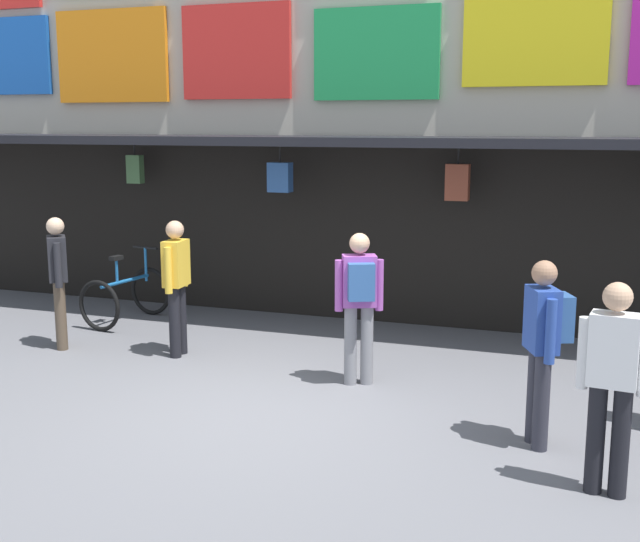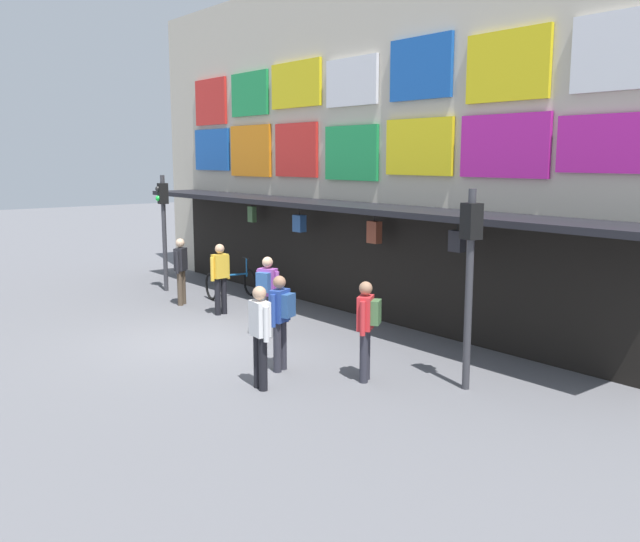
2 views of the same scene
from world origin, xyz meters
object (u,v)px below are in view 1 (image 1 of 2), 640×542
at_px(pedestrian_in_blue, 58,275).
at_px(pedestrian_in_red, 359,297).
at_px(pedestrian_in_green, 176,280).
at_px(pedestrian_in_black, 544,339).
at_px(pedestrian_in_white, 612,377).
at_px(bicycle_parked, 126,296).

bearing_deg(pedestrian_in_blue, pedestrian_in_red, -1.91).
bearing_deg(pedestrian_in_blue, pedestrian_in_green, 7.28).
height_order(pedestrian_in_black, pedestrian_in_blue, same).
relative_size(pedestrian_in_white, pedestrian_in_green, 1.00).
xyz_separation_m(bicycle_parked, pedestrian_in_blue, (-0.05, -1.42, 0.55)).
xyz_separation_m(pedestrian_in_blue, pedestrian_in_green, (1.58, 0.20, 0.00)).
height_order(bicycle_parked, pedestrian_in_green, pedestrian_in_green).
height_order(pedestrian_in_black, pedestrian_in_red, same).
bearing_deg(pedestrian_in_green, pedestrian_in_white, -24.15).
xyz_separation_m(pedestrian_in_blue, pedestrian_in_red, (4.01, -0.13, 0.04)).
relative_size(pedestrian_in_red, pedestrian_in_white, 1.00).
distance_m(pedestrian_in_blue, pedestrian_in_white, 6.88).
bearing_deg(pedestrian_in_green, pedestrian_in_blue, -172.72).
distance_m(pedestrian_in_black, pedestrian_in_white, 0.99).
distance_m(bicycle_parked, pedestrian_in_green, 2.03).
height_order(pedestrian_in_white, pedestrian_in_green, same).
relative_size(pedestrian_in_red, pedestrian_in_green, 1.00).
relative_size(bicycle_parked, pedestrian_in_green, 0.74).
bearing_deg(pedestrian_in_blue, pedestrian_in_black, -11.54).
distance_m(pedestrian_in_red, pedestrian_in_green, 2.45).
xyz_separation_m(bicycle_parked, pedestrian_in_white, (6.53, -3.46, 0.55)).
xyz_separation_m(pedestrian_in_red, pedestrian_in_green, (-2.43, 0.33, -0.04)).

